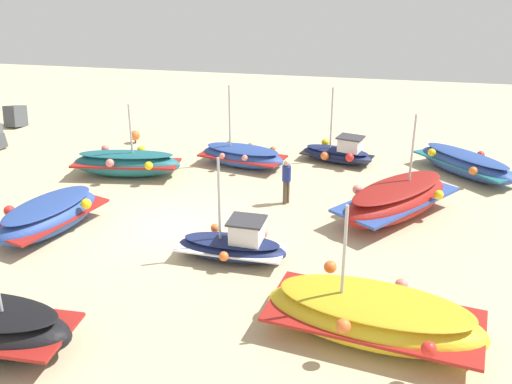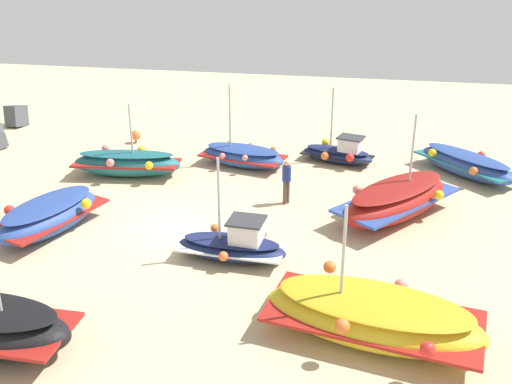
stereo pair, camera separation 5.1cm
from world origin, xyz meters
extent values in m
plane|color=#C6B289|center=(0.00, 0.00, 0.00)|extent=(52.00, 52.00, 0.00)
ellipsoid|color=maroon|center=(2.32, -7.27, 0.61)|extent=(5.19, 4.53, 1.22)
cube|color=#2D4C9E|center=(2.32, -7.27, 0.67)|extent=(5.07, 4.46, 0.11)
ellipsoid|color=maroon|center=(2.32, -7.27, 1.12)|extent=(4.57, 3.98, 0.20)
cylinder|color=#B7B7BC|center=(2.83, -7.65, 2.40)|extent=(0.08, 0.08, 2.36)
sphere|color=yellow|center=(2.42, -8.64, 0.92)|extent=(0.33, 0.33, 0.33)
sphere|color=#EA7F75|center=(2.23, -5.90, 0.96)|extent=(0.33, 0.33, 0.33)
ellipsoid|color=#2D4C9E|center=(-1.10, 3.91, 0.52)|extent=(4.37, 2.74, 1.11)
cube|color=maroon|center=(-1.10, 3.91, 0.57)|extent=(4.22, 2.72, 0.16)
ellipsoid|color=navy|center=(-1.10, 3.91, 0.96)|extent=(3.84, 2.38, 0.23)
sphere|color=yellow|center=(-0.68, 2.77, 0.90)|extent=(0.35, 0.35, 0.35)
sphere|color=red|center=(-1.53, 5.04, 0.83)|extent=(0.35, 0.35, 0.35)
ellipsoid|color=#1E6670|center=(4.23, 3.48, 0.50)|extent=(2.25, 4.59, 1.13)
cube|color=maroon|center=(4.23, 3.48, 0.55)|extent=(2.22, 4.42, 0.21)
ellipsoid|color=#1A565F|center=(4.23, 3.48, 0.93)|extent=(1.92, 4.03, 0.27)
cylinder|color=#B7B7BC|center=(4.26, 3.21, 2.01)|extent=(0.08, 0.08, 2.01)
sphere|color=yellow|center=(3.46, 2.21, 0.80)|extent=(0.33, 0.33, 0.33)
sphere|color=yellow|center=(5.20, 3.23, 0.82)|extent=(0.33, 0.33, 0.33)
sphere|color=#EA7F75|center=(3.25, 3.74, 0.88)|extent=(0.33, 0.33, 0.33)
sphere|color=#EA7F75|center=(4.99, 4.76, 0.84)|extent=(0.33, 0.33, 0.33)
ellipsoid|color=gold|center=(-4.76, -6.62, 0.53)|extent=(3.00, 5.55, 1.17)
cube|color=maroon|center=(-4.76, -6.62, 0.59)|extent=(3.00, 5.35, 0.19)
ellipsoid|color=gold|center=(-4.76, -6.62, 0.98)|extent=(2.60, 4.87, 0.26)
cylinder|color=#B7B7BC|center=(-4.62, -5.84, 2.20)|extent=(0.08, 0.08, 2.27)
sphere|color=orange|center=(-3.37, -5.46, 1.00)|extent=(0.34, 0.34, 0.34)
sphere|color=orange|center=(-5.84, -5.96, 0.95)|extent=(0.34, 0.34, 0.34)
sphere|color=#EA7F75|center=(-3.68, -7.27, 0.87)|extent=(0.34, 0.34, 0.34)
sphere|color=red|center=(-6.15, -7.78, 0.86)|extent=(0.34, 0.34, 0.34)
ellipsoid|color=navy|center=(7.66, -4.82, 0.30)|extent=(2.01, 3.38, 0.60)
cube|color=black|center=(7.66, -4.82, 0.33)|extent=(2.02, 3.27, 0.05)
ellipsoid|color=#151E45|center=(7.66, -4.82, 0.55)|extent=(1.77, 2.97, 0.10)
cube|color=white|center=(7.50, -5.38, 0.89)|extent=(1.00, 1.09, 0.58)
cube|color=#333338|center=(7.50, -5.38, 1.21)|extent=(1.16, 1.26, 0.06)
cylinder|color=#B7B7BC|center=(7.75, -4.51, 1.94)|extent=(0.08, 0.08, 2.67)
sphere|color=yellow|center=(8.60, -4.22, 0.56)|extent=(0.36, 0.36, 0.36)
sphere|color=orange|center=(7.03, -4.35, 0.45)|extent=(0.36, 0.36, 0.36)
sphere|color=#EA7F75|center=(8.29, -5.29, 0.56)|extent=(0.36, 0.36, 0.36)
sphere|color=red|center=(6.73, -5.42, 0.56)|extent=(0.36, 0.36, 0.36)
ellipsoid|color=#2D4C9E|center=(6.31, -0.90, 0.42)|extent=(2.32, 3.99, 0.85)
cube|color=maroon|center=(6.31, -0.90, 0.46)|extent=(2.34, 3.85, 0.08)
ellipsoid|color=navy|center=(6.31, -0.90, 0.77)|extent=(2.04, 3.51, 0.15)
cylinder|color=#B7B7BC|center=(6.44, -0.33, 2.15)|extent=(0.08, 0.08, 2.64)
sphere|color=yellow|center=(7.38, -0.07, 0.65)|extent=(0.25, 0.25, 0.25)
sphere|color=#EA7F75|center=(5.60, -0.19, 0.65)|extent=(0.25, 0.25, 0.25)
sphere|color=#EA7F75|center=(7.14, -1.09, 0.69)|extent=(0.25, 0.25, 0.25)
sphere|color=#EA7F75|center=(5.36, -1.21, 0.72)|extent=(0.25, 0.25, 0.25)
sphere|color=orange|center=(6.90, -2.11, 0.65)|extent=(0.25, 0.25, 0.25)
ellipsoid|color=navy|center=(-1.65, -2.39, 0.31)|extent=(1.57, 3.41, 0.71)
cube|color=white|center=(-1.65, -2.39, 0.34)|extent=(1.58, 3.28, 0.15)
ellipsoid|color=#151E45|center=(-1.65, -2.39, 0.57)|extent=(1.35, 3.00, 0.19)
cube|color=white|center=(-1.67, -2.86, 0.94)|extent=(0.90, 0.94, 0.65)
cube|color=#333338|center=(-1.67, -2.86, 1.30)|extent=(1.04, 1.09, 0.06)
cylinder|color=#B7B7BC|center=(-1.63, -2.03, 1.90)|extent=(0.08, 0.08, 2.56)
sphere|color=orange|center=(-0.81, -1.64, 0.52)|extent=(0.29, 0.29, 0.29)
sphere|color=orange|center=(-2.46, -2.35, 0.48)|extent=(0.29, 0.29, 0.29)
sphere|color=#EA7F75|center=(-0.88, -3.20, 0.52)|extent=(0.29, 0.29, 0.29)
ellipsoid|color=#2D4C9E|center=(7.08, -10.12, 0.46)|extent=(4.35, 4.23, 0.98)
cube|color=#1E6670|center=(7.08, -10.12, 0.51)|extent=(4.23, 4.13, 0.13)
ellipsoid|color=navy|center=(7.08, -10.12, 0.85)|extent=(3.81, 3.71, 0.20)
sphere|color=orange|center=(5.71, -10.22, 0.70)|extent=(0.33, 0.33, 0.33)
sphere|color=red|center=(7.69, -10.76, 0.72)|extent=(0.33, 0.33, 0.33)
sphere|color=yellow|center=(7.25, -8.76, 0.84)|extent=(0.33, 0.33, 0.33)
cylinder|color=brown|center=(2.67, -3.31, 0.45)|extent=(0.14, 0.14, 0.89)
cylinder|color=brown|center=(2.80, -3.40, 0.45)|extent=(0.14, 0.14, 0.89)
cylinder|color=navy|center=(2.74, -3.35, 1.17)|extent=(0.32, 0.32, 0.56)
sphere|color=tan|center=(2.74, -3.35, 1.56)|extent=(0.22, 0.22, 0.22)
cube|color=#4C5156|center=(9.89, 12.14, 0.55)|extent=(1.23, 1.06, 1.29)
cylinder|color=#3F3F42|center=(8.45, 4.88, 0.07)|extent=(0.08, 0.08, 0.13)
sphere|color=orange|center=(8.45, 4.88, 0.37)|extent=(0.48, 0.48, 0.48)
camera|label=1|loc=(-16.76, -6.24, 8.64)|focal=41.02mm
camera|label=2|loc=(-16.75, -6.29, 8.64)|focal=41.02mm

